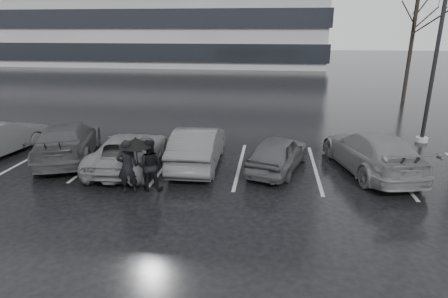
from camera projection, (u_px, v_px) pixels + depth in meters
name	position (u px, v px, depth m)	size (l,w,h in m)	color
ground	(214.00, 191.00, 11.96)	(160.00, 160.00, 0.00)	black
car_main	(278.00, 153.00, 13.58)	(1.51, 3.76, 1.28)	black
car_west_a	(198.00, 146.00, 14.00)	(1.57, 4.51, 1.49)	#2A2B2D
car_west_b	(129.00, 151.00, 13.82)	(2.13, 4.62, 1.28)	#48494B
car_west_c	(68.00, 141.00, 14.74)	(2.04, 5.01, 1.45)	black
car_east	(371.00, 152.00, 13.43)	(2.06, 5.07, 1.47)	#48494B
pedestrian_left	(127.00, 167.00, 11.61)	(0.63, 0.42, 1.74)	black
pedestrian_right	(149.00, 165.00, 11.82)	(0.81, 0.63, 1.67)	black
umbrella	(136.00, 142.00, 11.51)	(1.05, 1.05, 1.78)	black
lamp_post	(438.00, 41.00, 15.75)	(0.53, 0.53, 9.67)	gray
stall_stripes	(204.00, 163.00, 14.41)	(19.72, 5.00, 0.00)	#9A9A9D
tree_north	(412.00, 39.00, 25.34)	(0.26, 0.26, 8.50)	black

